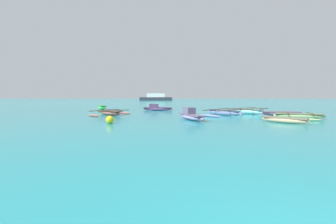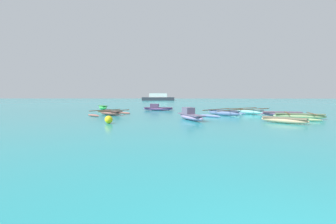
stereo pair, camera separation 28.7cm
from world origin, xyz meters
TOP-DOWN VIEW (x-y plane):
  - moored_boat_0 at (-7.54, 18.73)m, footprint 3.51×3.85m
  - moored_boat_1 at (5.45, 20.35)m, footprint 4.76×4.07m
  - moored_boat_2 at (2.70, 18.76)m, footprint 4.55×4.59m
  - moored_boat_3 at (-0.52, 15.06)m, footprint 2.00×3.42m
  - moored_boat_4 at (7.85, 18.83)m, footprint 3.61×1.46m
  - moored_boat_5 at (5.41, 13.25)m, footprint 2.44×2.30m
  - moored_boat_6 at (-3.72, 25.22)m, footprint 3.64×0.95m
  - moored_boat_7 at (7.83, 15.96)m, footprint 3.62×3.70m
  - moored_boat_8 at (-10.95, 27.28)m, footprint 1.92×2.35m
  - mooring_buoy_0 at (-5.89, 12.79)m, footprint 0.50×0.50m
  - distant_ferry at (-7.31, 74.97)m, footprint 10.98×2.41m

SIDE VIEW (x-z plane):
  - moored_boat_4 at x=7.85m, z-range 0.02..0.37m
  - moored_boat_5 at x=5.41m, z-range 0.02..0.41m
  - moored_boat_7 at x=7.83m, z-range -0.02..0.46m
  - moored_boat_0 at x=-7.54m, z-range -0.01..0.46m
  - mooring_buoy_0 at x=-5.89m, z-range 0.00..0.50m
  - moored_boat_2 at x=2.70m, z-range -0.02..0.53m
  - moored_boat_1 at x=5.45m, z-range -0.01..0.54m
  - moored_boat_8 at x=-10.95m, z-range 0.03..0.50m
  - moored_boat_6 at x=-3.72m, z-range -0.12..0.67m
  - moored_boat_3 at x=-0.52m, z-range -0.13..0.77m
  - distant_ferry at x=-7.31m, z-range -0.22..2.19m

